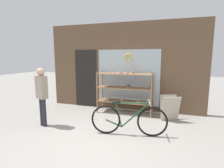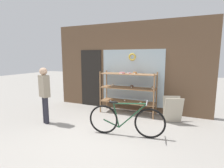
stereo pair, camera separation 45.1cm
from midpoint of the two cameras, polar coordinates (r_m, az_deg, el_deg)
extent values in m
plane|color=gray|center=(4.19, -3.31, -17.36)|extent=(30.00, 30.00, 0.00)
cube|color=brown|center=(6.09, 7.05, 5.50)|extent=(5.47, 0.08, 3.01)
cube|color=#A3B7C1|center=(6.03, 8.69, 2.05)|extent=(2.15, 0.02, 1.90)
cube|color=black|center=(6.61, -4.86, 1.83)|extent=(0.84, 0.03, 2.10)
torus|color=gold|center=(5.97, 8.80, 8.72)|extent=(0.26, 0.06, 0.26)
cylinder|color=#8E6642|center=(5.82, -1.64, -2.69)|extent=(0.04, 0.04, 1.38)
cylinder|color=#8E6642|center=(5.34, 15.87, -4.06)|extent=(0.04, 0.04, 1.38)
cylinder|color=#8E6642|center=(6.27, 0.31, -1.84)|extent=(0.04, 0.04, 1.38)
cylinder|color=#8E6642|center=(5.83, 16.52, -3.02)|extent=(0.04, 0.04, 1.38)
cube|color=#8E6642|center=(5.82, 7.39, -5.79)|extent=(1.81, 0.55, 0.02)
cube|color=#8E6642|center=(5.72, 7.48, -1.31)|extent=(1.81, 0.55, 0.02)
cube|color=#8E6642|center=(5.66, 7.58, 3.27)|extent=(1.81, 0.55, 0.02)
ellipsoid|color=#AD7F4C|center=(5.89, 6.50, -5.21)|extent=(0.08, 0.07, 0.06)
cube|color=white|center=(5.85, 6.36, -5.43)|extent=(0.05, 0.00, 0.04)
ellipsoid|color=brown|center=(5.73, 15.32, -1.12)|extent=(0.09, 0.08, 0.06)
cube|color=white|center=(5.68, 15.24, -1.35)|extent=(0.05, 0.00, 0.04)
ellipsoid|color=tan|center=(5.69, 11.60, -5.88)|extent=(0.08, 0.06, 0.05)
cube|color=white|center=(5.64, 11.50, -6.07)|extent=(0.05, 0.00, 0.04)
cylinder|color=#C67F42|center=(5.61, 9.83, 3.60)|extent=(0.12, 0.12, 0.06)
cube|color=white|center=(5.55, 9.67, 3.40)|extent=(0.05, 0.00, 0.04)
ellipsoid|color=beige|center=(6.05, 2.33, -0.31)|extent=(0.09, 0.08, 0.06)
cube|color=white|center=(6.00, 2.15, -0.51)|extent=(0.05, 0.00, 0.04)
cylinder|color=#422619|center=(5.82, 8.72, -0.75)|extent=(0.10, 0.10, 0.07)
cube|color=white|center=(5.76, 8.57, -0.99)|extent=(0.05, 0.00, 0.04)
cylinder|color=pink|center=(5.62, 5.65, 3.63)|extent=(0.17, 0.17, 0.05)
cube|color=white|center=(5.53, 5.35, 3.46)|extent=(0.05, 0.00, 0.04)
torus|color=pink|center=(5.71, 7.79, 3.56)|extent=(0.14, 0.14, 0.03)
cube|color=white|center=(5.63, 7.57, 3.52)|extent=(0.05, 0.00, 0.04)
torus|color=#B27A42|center=(5.92, 1.98, -5.17)|extent=(0.13, 0.13, 0.04)
cube|color=white|center=(5.85, 1.71, -5.36)|extent=(0.05, 0.00, 0.04)
torus|color=black|center=(4.30, 0.27, -11.52)|extent=(0.71, 0.16, 0.71)
torus|color=black|center=(4.20, 15.37, -12.36)|extent=(0.71, 0.16, 0.71)
cylinder|color=#235133|center=(4.15, 9.87, -10.24)|extent=(0.65, 0.14, 0.64)
cylinder|color=#235133|center=(4.07, 9.00, -6.38)|extent=(0.77, 0.16, 0.07)
cylinder|color=#235133|center=(4.20, 4.53, -10.21)|extent=(0.17, 0.06, 0.58)
cylinder|color=#235133|center=(4.29, 2.83, -12.72)|extent=(0.40, 0.10, 0.19)
ellipsoid|color=black|center=(4.11, 3.64, -5.97)|extent=(0.23, 0.12, 0.06)
cylinder|color=#B2B2B7|center=(4.05, 14.47, -6.04)|extent=(0.10, 0.46, 0.02)
cube|color=#B2A893|center=(5.27, 21.82, -8.09)|extent=(0.53, 0.35, 0.73)
cube|color=#B2A893|center=(5.43, 21.22, -7.56)|extent=(0.53, 0.35, 0.73)
cylinder|color=#282833|center=(5.23, -18.83, -7.97)|extent=(0.11, 0.11, 0.76)
cylinder|color=#282833|center=(5.14, -18.26, -8.25)|extent=(0.11, 0.11, 0.76)
cube|color=gray|center=(5.03, -18.92, -0.66)|extent=(0.36, 0.28, 0.60)
sphere|color=tan|center=(4.99, -19.15, 3.92)|extent=(0.21, 0.21, 0.21)
camera|label=1|loc=(0.23, -87.23, 0.43)|focal=28.00mm
camera|label=2|loc=(0.23, 92.77, -0.43)|focal=28.00mm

